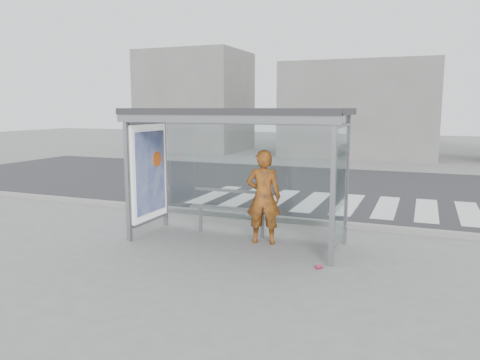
{
  "coord_description": "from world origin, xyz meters",
  "views": [
    {
      "loc": [
        3.36,
        -8.27,
        2.63
      ],
      "look_at": [
        0.01,
        0.2,
        1.22
      ],
      "focal_mm": 35.0,
      "sensor_mm": 36.0,
      "label": 1
    }
  ],
  "objects_px": {
    "person": "(263,197)",
    "soda_can": "(319,267)",
    "bus_shelter": "(219,141)",
    "bench": "(231,209)"
  },
  "relations": [
    {
      "from": "soda_can",
      "to": "bus_shelter",
      "type": "bearing_deg",
      "value": 156.16
    },
    {
      "from": "bus_shelter",
      "to": "soda_can",
      "type": "xyz_separation_m",
      "value": [
        2.22,
        -0.98,
        -1.95
      ]
    },
    {
      "from": "bench",
      "to": "soda_can",
      "type": "bearing_deg",
      "value": -33.27
    },
    {
      "from": "bus_shelter",
      "to": "bench",
      "type": "distance_m",
      "value": 1.5
    },
    {
      "from": "bus_shelter",
      "to": "person",
      "type": "height_order",
      "value": "bus_shelter"
    },
    {
      "from": "person",
      "to": "soda_can",
      "type": "xyz_separation_m",
      "value": [
        1.33,
        -1.07,
        -0.89
      ]
    },
    {
      "from": "bench",
      "to": "soda_can",
      "type": "height_order",
      "value": "bench"
    },
    {
      "from": "bus_shelter",
      "to": "soda_can",
      "type": "relative_size",
      "value": 35.7
    },
    {
      "from": "bus_shelter",
      "to": "bench",
      "type": "relative_size",
      "value": 2.37
    },
    {
      "from": "bench",
      "to": "bus_shelter",
      "type": "bearing_deg",
      "value": -97.62
    }
  ]
}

